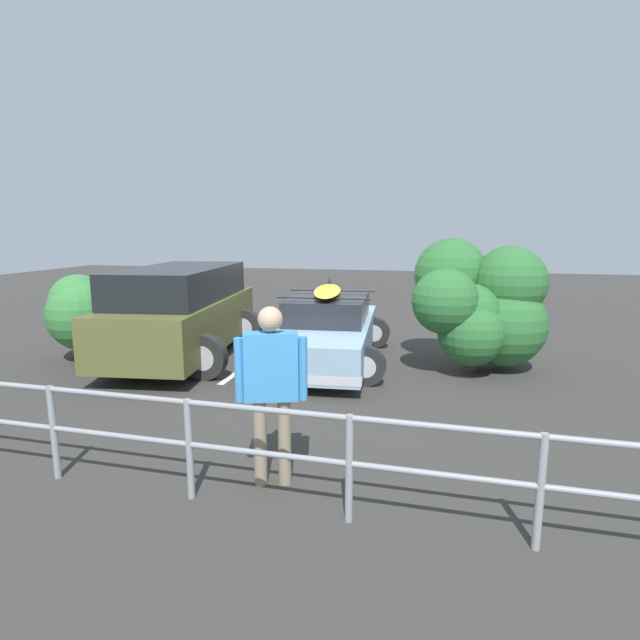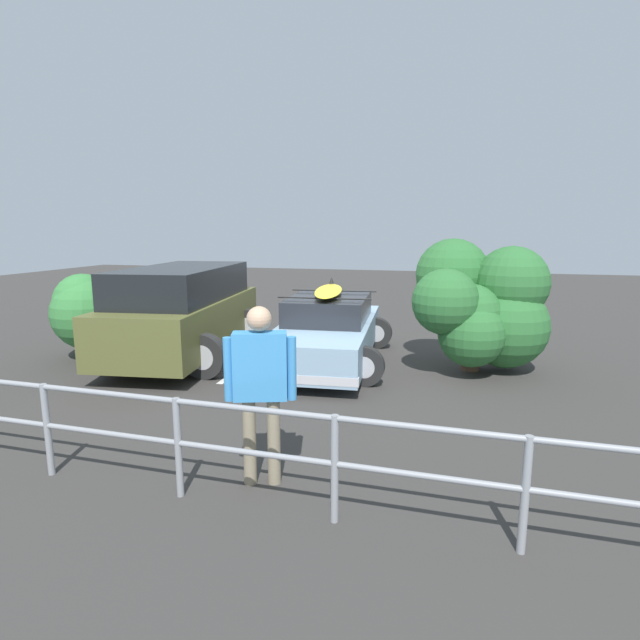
% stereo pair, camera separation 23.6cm
% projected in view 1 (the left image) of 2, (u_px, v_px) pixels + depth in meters
% --- Properties ---
extents(ground_plane, '(44.00, 44.00, 0.02)m').
position_uv_depth(ground_plane, '(322.00, 359.00, 10.12)').
color(ground_plane, '#383533').
rests_on(ground_plane, ground).
extents(parking_stripe, '(0.12, 3.68, 0.00)m').
position_uv_depth(parking_stripe, '(257.00, 358.00, 10.17)').
color(parking_stripe, silver).
rests_on(parking_stripe, ground).
extents(sedan_car, '(2.56, 4.54, 1.57)m').
position_uv_depth(sedan_car, '(327.00, 331.00, 9.78)').
color(sedan_car, '#8CADC6').
rests_on(sedan_car, ground).
extents(suv_car, '(2.94, 4.81, 1.85)m').
position_uv_depth(suv_car, '(182.00, 312.00, 9.99)').
color(suv_car, brown).
rests_on(suv_car, ground).
extents(person_bystander, '(0.69, 0.36, 1.85)m').
position_uv_depth(person_bystander, '(271.00, 380.00, 4.96)').
color(person_bystander, gray).
rests_on(person_bystander, ground).
extents(railing_fence, '(9.46, 0.39, 1.01)m').
position_uv_depth(railing_fence, '(349.00, 451.00, 4.37)').
color(railing_fence, gray).
rests_on(railing_fence, ground).
extents(bush_near_left, '(2.43, 2.27, 2.42)m').
position_uv_depth(bush_near_left, '(479.00, 304.00, 9.11)').
color(bush_near_left, brown).
rests_on(bush_near_left, ground).
extents(bush_near_right, '(1.99, 1.94, 1.78)m').
position_uv_depth(bush_near_right, '(101.00, 316.00, 10.10)').
color(bush_near_right, brown).
rests_on(bush_near_right, ground).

